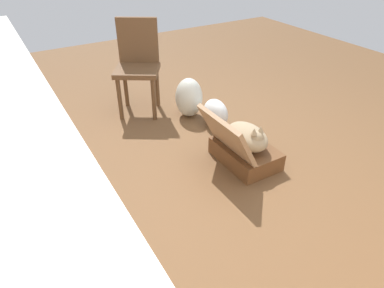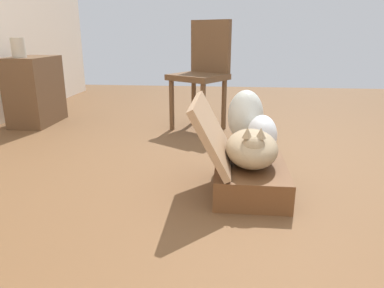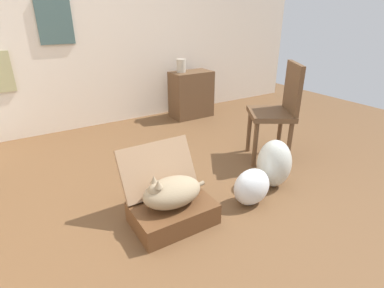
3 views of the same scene
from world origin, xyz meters
TOP-DOWN VIEW (x-y plane):
  - ground_plane at (0.00, 0.00)m, footprint 7.68×7.68m
  - wall_back at (-0.00, 2.26)m, footprint 6.40×0.15m
  - suitcase_base at (-0.24, -0.13)m, footprint 0.56×0.39m
  - suitcase_lid at (-0.24, 0.09)m, footprint 0.56×0.22m
  - cat at (-0.25, -0.13)m, footprint 0.50×0.28m
  - plastic_bag_white at (0.39, -0.25)m, footprint 0.31×0.21m
  - plastic_bag_clear at (0.73, -0.14)m, footprint 0.29×0.28m
  - side_table at (1.14, 1.85)m, footprint 0.57×0.33m
  - vase_tall at (1.00, 1.88)m, footprint 0.12×0.12m
  - chair at (1.13, 0.24)m, footprint 0.58×0.59m

SIDE VIEW (x-z plane):
  - ground_plane at x=0.00m, z-range 0.00..0.00m
  - suitcase_base at x=-0.24m, z-range 0.00..0.16m
  - plastic_bag_white at x=0.39m, z-range 0.00..0.29m
  - plastic_bag_clear at x=0.73m, z-range 0.00..0.42m
  - cat at x=-0.25m, z-range 0.14..0.38m
  - side_table at x=1.14m, z-range 0.00..0.64m
  - suitcase_lid at x=-0.24m, z-range 0.16..0.52m
  - chair at x=1.13m, z-range 0.05..1.01m
  - vase_tall at x=1.00m, z-range 0.64..0.81m
  - wall_back at x=0.00m, z-range 0.00..2.60m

